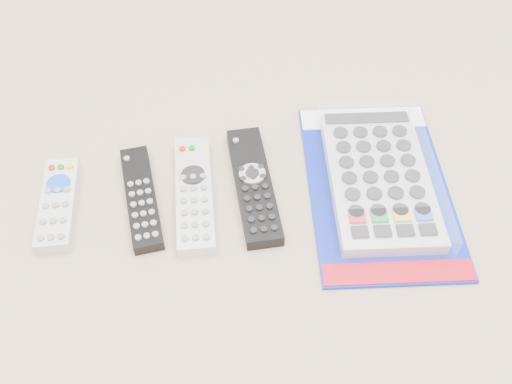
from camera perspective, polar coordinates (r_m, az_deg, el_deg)
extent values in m
plane|color=tan|center=(0.78, -1.13, -1.52)|extent=(5.00, 5.00, 0.00)
cube|color=#B3B3B5|center=(0.81, -19.14, -1.14)|extent=(0.06, 0.15, 0.02)
cylinder|color=blue|center=(0.82, -19.15, 0.82)|extent=(0.04, 0.04, 0.00)
cube|color=black|center=(0.79, -11.41, -0.51)|extent=(0.04, 0.18, 0.02)
cube|color=silver|center=(0.79, -6.19, -0.11)|extent=(0.07, 0.20, 0.02)
cylinder|color=black|center=(0.79, -6.32, 1.72)|extent=(0.04, 0.04, 0.00)
cube|color=black|center=(0.79, -0.26, 0.76)|extent=(0.06, 0.21, 0.02)
cylinder|color=silver|center=(0.79, -0.37, 1.84)|extent=(0.04, 0.04, 0.00)
cube|color=#0E1F9E|center=(0.82, 12.07, 0.55)|extent=(0.25, 0.35, 0.01)
cube|color=white|center=(0.90, 10.60, 7.27)|extent=(0.19, 0.08, 0.00)
cube|color=#A80C1B|center=(0.73, 14.09, -7.79)|extent=(0.19, 0.07, 0.00)
cube|color=silver|center=(0.81, 12.16, 1.38)|extent=(0.18, 0.27, 0.02)
cube|color=white|center=(0.80, 12.26, 1.78)|extent=(0.20, 0.28, 0.04)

